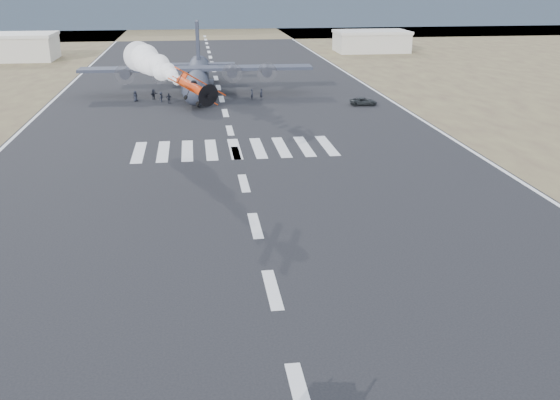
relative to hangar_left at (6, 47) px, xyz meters
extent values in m
plane|color=black|center=(52.00, -145.00, -3.41)|extent=(500.00, 500.00, 0.00)
cube|color=brown|center=(52.00, 85.00, -3.41)|extent=(500.00, 80.00, 0.00)
cube|color=gray|center=(-13.00, 115.00, 5.09)|extent=(150.00, 50.00, 17.00)
cube|color=gray|center=(52.00, 115.00, 3.09)|extent=(150.00, 50.00, 13.00)
cube|color=gray|center=(117.00, 115.00, 4.09)|extent=(150.00, 50.00, 15.00)
cube|color=gray|center=(182.00, 115.00, 5.09)|extent=(150.00, 50.00, 17.00)
cube|color=#ABA798|center=(0.00, 0.00, -0.41)|extent=(24.00, 14.00, 6.00)
cube|color=beige|center=(0.00, 0.00, 2.89)|extent=(24.50, 14.50, 0.80)
cube|color=#ABA798|center=(98.00, 5.00, -0.81)|extent=(20.00, 12.00, 5.20)
cube|color=beige|center=(98.00, 5.00, 2.09)|extent=(20.50, 12.50, 0.80)
cylinder|color=#C3380D|center=(47.11, -108.46, 6.81)|extent=(2.34, 5.19, 0.93)
sphere|color=black|center=(47.05, -108.26, 7.17)|extent=(0.72, 0.72, 0.72)
cylinder|color=black|center=(47.81, -110.82, 6.81)|extent=(1.16, 0.88, 1.03)
cylinder|color=black|center=(47.91, -111.17, 6.81)|extent=(2.18, 0.67, 2.26)
cube|color=#C3380D|center=(47.23, -108.85, 6.45)|extent=(5.39, 2.49, 3.30)
cube|color=#C3380D|center=(47.32, -109.15, 7.69)|extent=(5.56, 2.54, 3.41)
cube|color=#C3380D|center=(46.44, -106.19, 7.33)|extent=(0.36, 0.92, 1.03)
cube|color=#C3380D|center=(46.44, -106.19, 6.81)|extent=(2.18, 1.27, 0.08)
cylinder|color=black|center=(46.56, -109.48, 5.58)|extent=(0.25, 0.47, 0.45)
cylinder|color=black|center=(48.13, -109.01, 5.58)|extent=(0.25, 0.47, 0.45)
sphere|color=white|center=(46.38, -105.99, 6.81)|extent=(0.72, 0.72, 0.72)
sphere|color=white|center=(45.68, -103.63, 6.85)|extent=(1.08, 1.08, 1.08)
sphere|color=white|center=(44.98, -101.26, 6.88)|extent=(1.45, 1.45, 1.45)
sphere|color=white|center=(44.28, -98.90, 6.91)|extent=(1.82, 1.82, 1.82)
sphere|color=white|center=(43.58, -96.53, 6.94)|extent=(2.18, 2.18, 2.18)
sphere|color=white|center=(42.88, -94.16, 6.97)|extent=(2.55, 2.55, 2.55)
sphere|color=white|center=(42.18, -91.80, 7.00)|extent=(2.91, 2.91, 2.91)
sphere|color=white|center=(41.48, -89.43, 7.03)|extent=(3.28, 3.28, 3.28)
sphere|color=white|center=(40.79, -87.07, 7.06)|extent=(3.64, 3.64, 3.64)
sphere|color=white|center=(40.09, -84.70, 7.09)|extent=(4.01, 4.01, 4.01)
cylinder|color=#1E242D|center=(47.95, -54.75, -0.67)|extent=(5.27, 29.66, 4.22)
sphere|color=#1E242D|center=(47.42, -69.50, -0.67)|extent=(4.22, 4.22, 4.22)
cone|color=#1E242D|center=(48.48, -39.99, -0.67)|extent=(4.44, 6.47, 4.22)
cube|color=#1E242D|center=(47.91, -55.80, 1.34)|extent=(42.32, 5.93, 0.53)
cylinder|color=#1E242D|center=(35.25, -55.88, 0.81)|extent=(2.04, 4.07, 1.90)
cylinder|color=#3F3F44|center=(35.17, -57.98, 0.81)|extent=(3.59, 0.18, 3.59)
cylinder|color=#1E242D|center=(41.57, -56.10, 0.81)|extent=(2.04, 4.07, 1.90)
cylinder|color=#3F3F44|center=(41.50, -58.21, 0.81)|extent=(3.59, 0.18, 3.59)
cylinder|color=#1E242D|center=(54.22, -56.55, 0.81)|extent=(2.04, 4.07, 1.90)
cylinder|color=#3F3F44|center=(54.14, -58.66, 0.81)|extent=(3.59, 0.18, 3.59)
cylinder|color=#1E242D|center=(60.54, -56.78, 0.81)|extent=(2.04, 4.07, 1.90)
cylinder|color=#3F3F44|center=(60.47, -58.89, 0.81)|extent=(3.59, 0.18, 3.59)
cube|color=#1E242D|center=(48.40, -42.10, 4.61)|extent=(0.80, 4.77, 8.44)
cube|color=#1E242D|center=(48.42, -41.57, 0.18)|extent=(14.87, 3.69, 0.37)
cube|color=#1E242D|center=(45.67, -53.61, -2.25)|extent=(1.49, 6.37, 1.69)
cylinder|color=black|center=(45.67, -53.61, -2.83)|extent=(0.57, 1.18, 1.16)
cube|color=#1E242D|center=(50.31, -53.78, -2.25)|extent=(1.49, 6.37, 1.69)
cylinder|color=black|center=(50.31, -53.78, -2.83)|extent=(0.57, 1.18, 1.16)
cylinder|color=black|center=(47.54, -66.34, -2.93)|extent=(0.46, 0.96, 0.95)
imported|color=black|center=(75.58, -69.91, -2.77)|extent=(4.73, 2.51, 1.27)
imported|color=black|center=(59.00, -62.33, -2.47)|extent=(0.86, 0.89, 1.88)
imported|color=black|center=(46.78, -56.98, -2.50)|extent=(0.86, 1.03, 1.83)
imported|color=black|center=(41.48, -62.39, -2.55)|extent=(0.91, 1.23, 1.72)
imported|color=black|center=(42.91, -64.15, -2.50)|extent=(1.07, 0.56, 1.82)
imported|color=black|center=(37.01, -61.22, -2.48)|extent=(1.05, 1.02, 1.86)
imported|color=black|center=(40.08, -59.81, -2.49)|extent=(1.47, 1.70, 1.84)
imported|color=black|center=(57.37, -62.24, -2.49)|extent=(0.62, 0.73, 1.84)
imported|color=black|center=(49.71, -59.93, -2.47)|extent=(1.03, 1.05, 1.87)
camera|label=1|loc=(47.16, -171.92, 17.56)|focal=40.00mm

